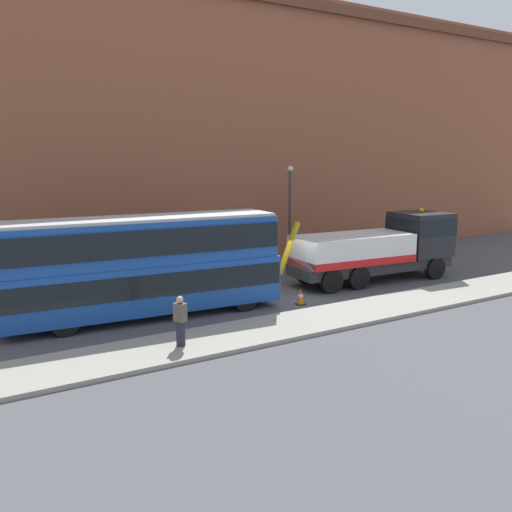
{
  "coord_description": "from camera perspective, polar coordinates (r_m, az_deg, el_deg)",
  "views": [
    {
      "loc": [
        -13.81,
        -20.49,
        6.41
      ],
      "look_at": [
        -1.42,
        -0.04,
        2.0
      ],
      "focal_mm": 38.17,
      "sensor_mm": 36.0,
      "label": 1
    }
  ],
  "objects": [
    {
      "name": "pedestrian_onlooker",
      "position": [
        18.36,
        -7.93,
        -6.83
      ],
      "size": [
        0.43,
        0.48,
        1.71
      ],
      "rotation": [
        0.0,
        0.0,
        0.55
      ],
      "color": "#232333",
      "rests_on": "near_kerb"
    },
    {
      "name": "recovery_tow_truck",
      "position": [
        28.87,
        12.87,
        0.92
      ],
      "size": [
        10.22,
        3.27,
        3.67
      ],
      "rotation": [
        0.0,
        0.0,
        -0.07
      ],
      "color": "#2D2D2D",
      "rests_on": "ground_plane"
    },
    {
      "name": "near_kerb",
      "position": [
        22.28,
        8.75,
        -6.2
      ],
      "size": [
        60.0,
        2.8,
        0.15
      ],
      "primitive_type": "cube",
      "color": "gray",
      "rests_on": "ground_plane"
    },
    {
      "name": "street_lamp",
      "position": [
        32.67,
        3.56,
        5.27
      ],
      "size": [
        0.36,
        0.36,
        5.83
      ],
      "color": "#38383D",
      "rests_on": "ground_plane"
    },
    {
      "name": "ground_plane",
      "position": [
        25.53,
        2.68,
        -4.1
      ],
      "size": [
        120.0,
        120.0,
        0.0
      ],
      "primitive_type": "plane",
      "color": "#4C4C51"
    },
    {
      "name": "double_decker_bus",
      "position": [
        22.08,
        -11.55,
        -0.67
      ],
      "size": [
        11.16,
        3.32,
        4.06
      ],
      "rotation": [
        0.0,
        0.0,
        -0.07
      ],
      "color": "#19479E",
      "rests_on": "ground_plane"
    },
    {
      "name": "traffic_cone_near_bus",
      "position": [
        23.9,
        4.69,
        -4.3
      ],
      "size": [
        0.36,
        0.36,
        0.72
      ],
      "color": "orange",
      "rests_on": "ground_plane"
    },
    {
      "name": "building_facade",
      "position": [
        32.09,
        -5.84,
        13.36
      ],
      "size": [
        60.0,
        1.5,
        16.0
      ],
      "color": "#935138",
      "rests_on": "ground_plane"
    }
  ]
}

